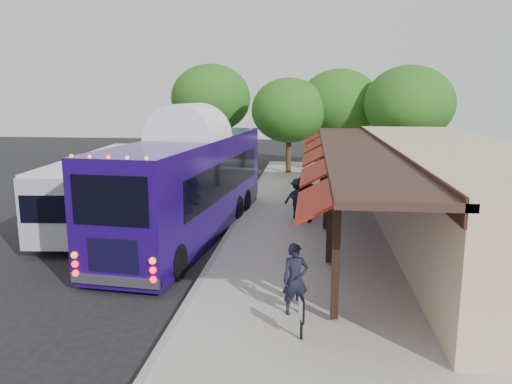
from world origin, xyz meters
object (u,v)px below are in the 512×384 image
at_px(ped_d, 297,198).
at_px(sign_board, 302,311).
at_px(ped_c, 308,193).
at_px(coach_bus, 190,180).
at_px(city_bus, 105,185).
at_px(ped_a, 295,279).
at_px(ped_b, 301,199).

relative_size(ped_d, sign_board, 1.79).
bearing_deg(ped_c, coach_bus, 27.69).
xyz_separation_m(city_bus, ped_d, (8.23, 0.76, -0.55)).
height_order(city_bus, ped_a, city_bus).
bearing_deg(ped_a, ped_b, 72.66).
relative_size(ped_a, ped_c, 1.09).
bearing_deg(sign_board, ped_a, 84.39).
relative_size(city_bus, sign_board, 10.95).
relative_size(coach_bus, ped_a, 7.26).
height_order(ped_a, ped_b, ped_b).
distance_m(ped_a, ped_c, 11.03).
xyz_separation_m(city_bus, ped_b, (8.41, 0.25, -0.46)).
relative_size(coach_bus, ped_c, 7.94).
xyz_separation_m(coach_bus, ped_b, (4.25, 1.90, -1.06)).
height_order(ped_d, sign_board, ped_d).
height_order(city_bus, ped_d, city_bus).
height_order(coach_bus, city_bus, coach_bus).
bearing_deg(city_bus, ped_a, -50.51).
relative_size(city_bus, ped_d, 6.14).
xyz_separation_m(ped_a, ped_c, (0.23, 11.03, -0.08)).
relative_size(ped_a, ped_d, 1.01).
height_order(city_bus, ped_c, city_bus).
bearing_deg(ped_b, ped_c, -96.46).
distance_m(ped_a, sign_board, 1.33).
bearing_deg(city_bus, ped_c, 10.14).
distance_m(ped_a, ped_d, 9.52).
xyz_separation_m(ped_b, sign_board, (0.22, -10.32, -0.30)).
height_order(ped_a, ped_c, ped_a).
xyz_separation_m(city_bus, ped_c, (8.69, 2.27, -0.61)).
bearing_deg(ped_c, sign_board, 76.60).
bearing_deg(coach_bus, ped_b, 29.88).
relative_size(ped_b, sign_board, 1.96).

